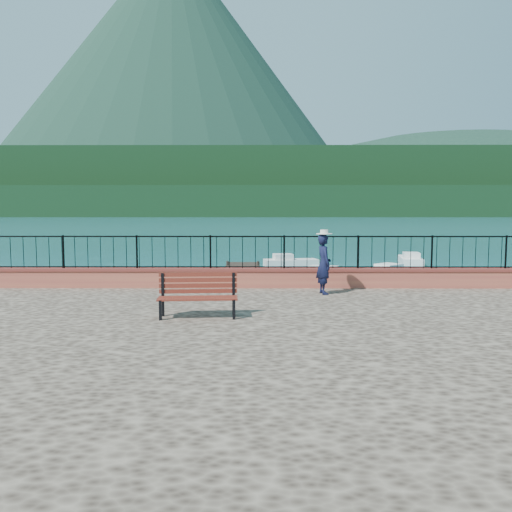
{
  "coord_description": "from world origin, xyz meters",
  "views": [
    {
      "loc": [
        -1.05,
        -11.11,
        3.48
      ],
      "look_at": [
        -1.13,
        2.0,
        2.3
      ],
      "focal_mm": 35.0,
      "sensor_mm": 36.0,
      "label": 1
    }
  ],
  "objects_px": {
    "person": "(324,264)",
    "boat_2": "(395,270)",
    "boat_0": "(80,287)",
    "park_bench": "(198,304)",
    "boat_5": "(410,257)",
    "boat_1": "(334,274)",
    "boat_4": "(291,260)"
  },
  "relations": [
    {
      "from": "park_bench",
      "to": "boat_2",
      "type": "height_order",
      "value": "park_bench"
    },
    {
      "from": "boat_2",
      "to": "boat_0",
      "type": "bearing_deg",
      "value": 162.63
    },
    {
      "from": "boat_0",
      "to": "boat_1",
      "type": "height_order",
      "value": "same"
    },
    {
      "from": "park_bench",
      "to": "boat_0",
      "type": "height_order",
      "value": "park_bench"
    },
    {
      "from": "boat_1",
      "to": "boat_4",
      "type": "distance_m",
      "value": 7.53
    },
    {
      "from": "boat_0",
      "to": "boat_5",
      "type": "xyz_separation_m",
      "value": [
        17.4,
        13.15,
        0.0
      ]
    },
    {
      "from": "park_bench",
      "to": "boat_1",
      "type": "distance_m",
      "value": 14.59
    },
    {
      "from": "park_bench",
      "to": "boat_4",
      "type": "bearing_deg",
      "value": 77.18
    },
    {
      "from": "boat_2",
      "to": "person",
      "type": "bearing_deg",
      "value": -153.0
    },
    {
      "from": "boat_0",
      "to": "park_bench",
      "type": "bearing_deg",
      "value": -49.12
    },
    {
      "from": "park_bench",
      "to": "boat_0",
      "type": "bearing_deg",
      "value": 118.55
    },
    {
      "from": "person",
      "to": "boat_4",
      "type": "height_order",
      "value": "person"
    },
    {
      "from": "park_bench",
      "to": "boat_0",
      "type": "relative_size",
      "value": 0.41
    },
    {
      "from": "boat_0",
      "to": "boat_5",
      "type": "distance_m",
      "value": 21.81
    },
    {
      "from": "person",
      "to": "boat_4",
      "type": "distance_m",
      "value": 18.0
    },
    {
      "from": "boat_5",
      "to": "person",
      "type": "bearing_deg",
      "value": 167.13
    },
    {
      "from": "boat_0",
      "to": "person",
      "type": "bearing_deg",
      "value": -26.46
    },
    {
      "from": "boat_1",
      "to": "boat_4",
      "type": "height_order",
      "value": "same"
    },
    {
      "from": "boat_1",
      "to": "boat_5",
      "type": "relative_size",
      "value": 1.04
    },
    {
      "from": "person",
      "to": "boat_5",
      "type": "bearing_deg",
      "value": -33.87
    },
    {
      "from": "boat_0",
      "to": "boat_2",
      "type": "bearing_deg",
      "value": 30.76
    },
    {
      "from": "boat_4",
      "to": "boat_2",
      "type": "bearing_deg",
      "value": -57.69
    },
    {
      "from": "person",
      "to": "boat_5",
      "type": "xyz_separation_m",
      "value": [
        8.33,
        19.52,
        -1.63
      ]
    },
    {
      "from": "park_bench",
      "to": "person",
      "type": "bearing_deg",
      "value": 41.1
    },
    {
      "from": "boat_2",
      "to": "boat_4",
      "type": "bearing_deg",
      "value": 92.07
    },
    {
      "from": "boat_4",
      "to": "park_bench",
      "type": "bearing_deg",
      "value": -108.36
    },
    {
      "from": "boat_2",
      "to": "boat_5",
      "type": "relative_size",
      "value": 0.93
    },
    {
      "from": "boat_1",
      "to": "boat_2",
      "type": "bearing_deg",
      "value": 50.27
    },
    {
      "from": "boat_1",
      "to": "boat_2",
      "type": "relative_size",
      "value": 1.12
    },
    {
      "from": "park_bench",
      "to": "boat_5",
      "type": "height_order",
      "value": "park_bench"
    },
    {
      "from": "person",
      "to": "boat_2",
      "type": "xyz_separation_m",
      "value": [
        5.3,
        12.23,
        -1.63
      ]
    },
    {
      "from": "boat_1",
      "to": "boat_2",
      "type": "distance_m",
      "value": 3.79
    }
  ]
}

